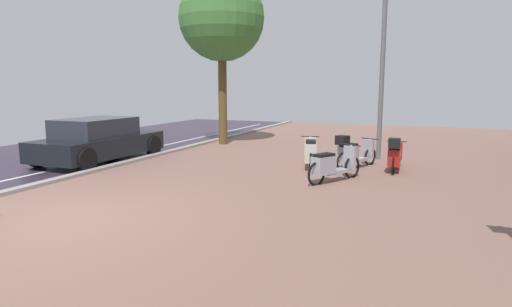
# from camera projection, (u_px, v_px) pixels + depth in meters

# --- Properties ---
(ground) EXTENTS (21.00, 40.00, 0.13)m
(ground) POSITION_uv_depth(u_px,v_px,m) (132.00, 232.00, 6.53)
(ground) COLOR #35293C
(scooter_near) EXTENTS (0.96, 1.61, 0.84)m
(scooter_near) POSITION_uv_depth(u_px,v_px,m) (331.00, 166.00, 9.81)
(scooter_near) COLOR black
(scooter_near) RESTS_ON ground
(scooter_mid) EXTENTS (0.76, 1.82, 0.81)m
(scooter_mid) POSITION_uv_depth(u_px,v_px,m) (310.00, 153.00, 11.47)
(scooter_mid) COLOR black
(scooter_mid) RESTS_ON ground
(scooter_far) EXTENTS (0.52, 1.75, 0.94)m
(scooter_far) POSITION_uv_depth(u_px,v_px,m) (395.00, 155.00, 11.01)
(scooter_far) COLOR black
(scooter_far) RESTS_ON ground
(scooter_extra) EXTENTS (0.97, 1.62, 0.95)m
(scooter_extra) POSITION_uv_depth(u_px,v_px,m) (352.00, 153.00, 11.41)
(scooter_extra) COLOR black
(scooter_extra) RESTS_ON ground
(parked_car_near) EXTENTS (1.89, 3.95, 1.27)m
(parked_car_near) POSITION_uv_depth(u_px,v_px,m) (98.00, 141.00, 12.56)
(parked_car_near) COLOR black
(parked_car_near) RESTS_ON ground
(lamp_post) EXTENTS (0.20, 0.52, 6.18)m
(lamp_post) POSITION_uv_depth(u_px,v_px,m) (383.00, 44.00, 12.46)
(lamp_post) COLOR slate
(lamp_post) RESTS_ON ground
(street_tree) EXTENTS (3.15, 3.15, 6.23)m
(street_tree) POSITION_uv_depth(u_px,v_px,m) (222.00, 19.00, 15.65)
(street_tree) COLOR brown
(street_tree) RESTS_ON ground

